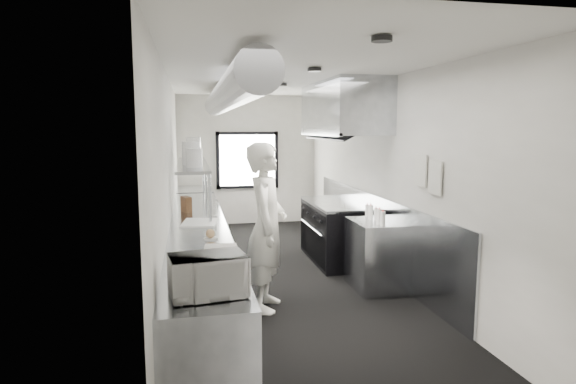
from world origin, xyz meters
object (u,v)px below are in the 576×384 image
far_work_table (195,211)px  squeeze_bottle_a (383,219)px  exhaust_hood (343,109)px  line_cook (267,227)px  pass_shelf (193,165)px  cutting_board (200,223)px  squeeze_bottle_b (379,217)px  squeeze_bottle_d (371,212)px  deli_tub_b (180,257)px  prep_counter (199,260)px  deli_tub_a (182,275)px  bottle_station (377,255)px  plate_stack_a (194,158)px  squeeze_bottle_c (376,214)px  squeeze_bottle_e (367,211)px  plate_stack_b (191,153)px  knife_block (186,204)px  microwave (208,275)px  small_plate (210,239)px  plate_stack_c (192,152)px  range (337,231)px  plate_stack_d (193,149)px

far_work_table → squeeze_bottle_a: squeeze_bottle_a is taller
exhaust_hood → line_cook: bearing=-129.3°
pass_shelf → cutting_board: bearing=-87.6°
squeeze_bottle_b → squeeze_bottle_d: 0.30m
deli_tub_b → prep_counter: bearing=83.4°
pass_shelf → deli_tub_a: bearing=-92.0°
line_cook → squeeze_bottle_a: bearing=-69.5°
bottle_station → line_cook: (-1.54, -0.41, 0.52)m
plate_stack_a → squeeze_bottle_c: size_ratio=1.60×
plate_stack_a → squeeze_bottle_a: bearing=-28.1°
prep_counter → squeeze_bottle_e: size_ratio=36.97×
exhaust_hood → plate_stack_b: 2.40m
far_work_table → knife_block: (-0.15, -2.70, 0.56)m
plate_stack_a → squeeze_bottle_b: plate_stack_a is taller
far_work_table → squeeze_bottle_c: size_ratio=7.36×
microwave → bottle_station: bearing=37.3°
prep_counter → squeeze_bottle_a: size_ratio=33.02×
squeeze_bottle_d → bottle_station: bearing=-56.9°
squeeze_bottle_b → small_plate: bearing=-169.1°
plate_stack_c → squeeze_bottle_d: 3.03m
range → squeeze_bottle_e: size_ratio=9.86×
plate_stack_a → line_cook: bearing=-58.9°
knife_block → plate_stack_a: size_ratio=0.86×
range → squeeze_bottle_b: size_ratio=8.26×
pass_shelf → exhaust_hood: bearing=-7.5°
deli_tub_a → squeeze_bottle_e: squeeze_bottle_e is taller
knife_block → plate_stack_c: 1.05m
small_plate → plate_stack_d: plate_stack_d is taller
squeeze_bottle_b → plate_stack_b: bearing=146.2°
small_plate → cutting_board: cutting_board is taller
small_plate → cutting_board: 0.93m
small_plate → range: bearing=44.0°
squeeze_bottle_d → plate_stack_a: bearing=160.6°
range → squeeze_bottle_b: squeeze_bottle_b is taller
deli_tub_b → plate_stack_a: (0.17, 2.38, 0.75)m
prep_counter → plate_stack_a: plate_stack_a is taller
exhaust_hood → bottle_station: bearing=-87.8°
range → squeeze_bottle_e: bearing=-85.7°
deli_tub_a → squeeze_bottle_e: size_ratio=0.93×
pass_shelf → cutting_board: 1.52m
line_cook → plate_stack_a: bearing=47.5°
pass_shelf → bottle_station: bearing=-36.0°
knife_block → squeeze_bottle_a: knife_block is taller
squeeze_bottle_b → squeeze_bottle_c: bearing=77.7°
plate_stack_d → squeeze_bottle_d: 3.33m
squeeze_bottle_d → deli_tub_b: bearing=-146.9°
range → plate_stack_c: plate_stack_c is taller
knife_block → microwave: bearing=-109.9°
small_plate → plate_stack_c: plate_stack_c is taller
line_cook → knife_block: (-0.92, 1.61, 0.04)m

